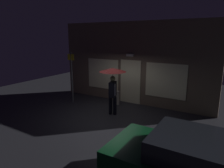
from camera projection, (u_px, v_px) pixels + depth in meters
The scene contains 5 objects.
ground_plane at pixel (107, 116), 8.75m from camera, with size 18.00×18.00×0.00m, color #26262B.
building_facade at pixel (132, 64), 10.25m from camera, with size 8.12×0.48×4.05m.
person_with_umbrella at pixel (113, 79), 8.62m from camera, with size 1.13×1.13×2.05m.
street_sign_post at pixel (72, 75), 10.27m from camera, with size 0.40×0.07×2.59m.
sidewalk_bollard at pixel (117, 98), 10.21m from camera, with size 0.21×0.21×0.69m, color #B2A899.
Camera 1 is at (4.40, -6.93, 3.34)m, focal length 32.80 mm.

